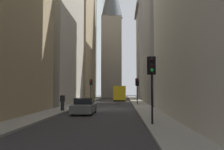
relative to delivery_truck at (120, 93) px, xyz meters
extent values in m
plane|color=#302D30|center=(-20.10, 1.40, -1.46)|extent=(135.00, 135.00, 0.00)
cube|color=gray|center=(-20.10, 5.90, -1.39)|extent=(90.00, 2.20, 0.14)
cube|color=gray|center=(-20.10, -3.10, -1.39)|extent=(90.00, 2.20, 0.14)
cube|color=gray|center=(11.89, -9.20, 10.63)|extent=(12.94, 10.00, 24.18)
cube|color=slate|center=(11.89, -3.95, 20.01)|extent=(12.94, 0.50, 0.60)
cube|color=gray|center=(-9.34, -9.20, 11.17)|extent=(13.30, 10.00, 25.25)
cube|color=#9E8966|center=(11.55, 12.00, 15.10)|extent=(19.04, 10.00, 33.11)
cube|color=#A8A091|center=(-9.44, 12.00, 12.43)|extent=(17.47, 10.00, 27.79)
cube|color=gray|center=(18.54, 2.42, 9.42)|extent=(5.37, 5.37, 21.76)
cube|color=yellow|center=(-0.91, 0.00, 0.08)|extent=(4.60, 2.25, 2.60)
cube|color=#38383D|center=(2.29, 0.00, -0.27)|extent=(1.90, 2.25, 1.90)
cube|color=black|center=(2.29, 0.00, 0.33)|extent=(1.92, 2.09, 0.64)
cylinder|color=black|center=(2.29, -0.98, -1.02)|extent=(0.88, 0.28, 0.88)
cylinder|color=black|center=(2.29, 0.99, -1.02)|extent=(0.88, 0.28, 0.88)
cylinder|color=black|center=(-2.31, -0.98, -1.02)|extent=(0.88, 0.28, 0.88)
cylinder|color=black|center=(-2.31, 0.99, -1.02)|extent=(0.88, 0.28, 0.88)
cube|color=slate|center=(-25.56, 2.80, -0.93)|extent=(4.30, 1.78, 0.70)
cube|color=black|center=(-25.36, 2.80, -0.31)|extent=(2.10, 1.58, 0.54)
cylinder|color=black|center=(-26.91, 2.02, -1.14)|extent=(0.64, 0.22, 0.64)
cylinder|color=black|center=(-26.91, 3.58, -1.14)|extent=(0.64, 0.22, 0.64)
cylinder|color=black|center=(-24.21, 2.02, -1.14)|extent=(0.64, 0.22, 0.64)
cylinder|color=black|center=(-24.21, 3.58, -1.14)|extent=(0.64, 0.22, 0.64)
cylinder|color=black|center=(-32.77, -2.39, 0.19)|extent=(0.12, 0.12, 3.02)
cube|color=black|center=(-32.77, -2.39, 2.15)|extent=(0.28, 0.32, 0.90)
cube|color=black|center=(-32.62, -2.39, 2.15)|extent=(0.03, 0.52, 1.10)
sphere|color=black|center=(-32.93, -2.39, 2.45)|extent=(0.20, 0.20, 0.20)
sphere|color=black|center=(-32.93, -2.39, 2.15)|extent=(0.20, 0.20, 0.20)
sphere|color=green|center=(-32.93, -2.39, 1.85)|extent=(0.20, 0.20, 0.20)
cylinder|color=black|center=(-11.97, -2.69, 0.01)|extent=(0.12, 0.12, 2.67)
cube|color=black|center=(-11.97, -2.69, 1.80)|extent=(0.28, 0.32, 0.90)
cube|color=black|center=(-11.82, -2.69, 1.80)|extent=(0.03, 0.52, 1.10)
sphere|color=red|center=(-12.13, -2.69, 2.10)|extent=(0.20, 0.20, 0.20)
sphere|color=black|center=(-12.13, -2.69, 1.80)|extent=(0.20, 0.20, 0.20)
sphere|color=black|center=(-12.13, -2.69, 1.50)|extent=(0.20, 0.20, 0.20)
cylinder|color=black|center=(-2.57, 5.30, 0.15)|extent=(0.12, 0.12, 2.94)
cube|color=black|center=(-2.57, 5.30, 2.07)|extent=(0.28, 0.32, 0.90)
cube|color=black|center=(-2.42, 5.30, 2.07)|extent=(0.03, 0.52, 1.10)
sphere|color=red|center=(-2.73, 5.30, 2.37)|extent=(0.20, 0.20, 0.20)
sphere|color=black|center=(-2.73, 5.30, 2.07)|extent=(0.20, 0.20, 0.20)
sphere|color=black|center=(-2.73, 5.30, 1.77)|extent=(0.20, 0.20, 0.20)
cylinder|color=black|center=(-23.72, 5.15, -0.90)|extent=(0.16, 0.16, 0.84)
cylinder|color=black|center=(-23.72, 5.32, -0.90)|extent=(0.16, 0.16, 0.84)
cube|color=#232328|center=(-23.72, 5.23, -0.17)|extent=(0.26, 0.44, 0.63)
sphere|color=beige|center=(-23.72, 5.23, 0.29)|extent=(0.22, 0.22, 0.22)
cylinder|color=#999EA3|center=(-15.38, -2.56, -1.22)|extent=(0.07, 0.07, 0.20)
cylinder|color=#999EA3|center=(-15.38, -2.56, -1.08)|extent=(0.03, 0.03, 0.07)
camera|label=1|loc=(-47.31, -0.70, 0.71)|focal=39.15mm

